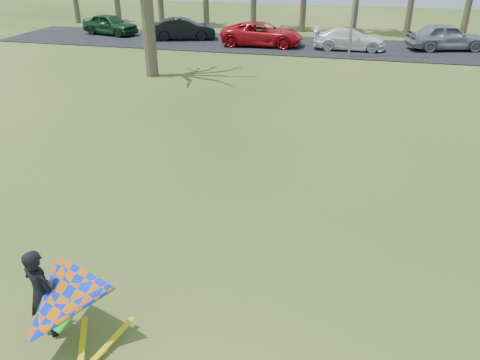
% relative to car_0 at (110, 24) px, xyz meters
% --- Properties ---
extents(ground, '(100.00, 100.00, 0.00)m').
position_rel_car_0_xyz_m(ground, '(16.09, -25.82, -0.82)').
color(ground, '#1B4B10').
rests_on(ground, ground).
extents(parking_strip, '(46.00, 7.00, 0.06)m').
position_rel_car_0_xyz_m(parking_strip, '(16.09, -0.82, -0.79)').
color(parking_strip, black).
rests_on(parking_strip, ground).
extents(car_0, '(4.74, 2.82, 1.51)m').
position_rel_car_0_xyz_m(car_0, '(0.00, 0.00, 0.00)').
color(car_0, '#173B1E').
rests_on(car_0, parking_strip).
extents(car_1, '(4.83, 2.91, 1.50)m').
position_rel_car_0_xyz_m(car_1, '(6.19, -0.66, -0.00)').
color(car_1, black).
rests_on(car_1, parking_strip).
extents(car_2, '(5.64, 2.78, 1.54)m').
position_rel_car_0_xyz_m(car_2, '(12.16, -1.51, 0.01)').
color(car_2, red).
rests_on(car_2, parking_strip).
extents(car_3, '(4.69, 2.03, 1.35)m').
position_rel_car_0_xyz_m(car_3, '(17.99, -1.54, -0.08)').
color(car_3, white).
rests_on(car_3, parking_strip).
extents(car_4, '(5.33, 3.26, 1.70)m').
position_rel_car_0_xyz_m(car_4, '(24.14, -0.08, 0.09)').
color(car_4, gray).
rests_on(car_4, parking_strip).
extents(kite_flyer, '(2.13, 2.39, 2.02)m').
position_rel_car_0_xyz_m(kite_flyer, '(14.06, -28.66, 0.03)').
color(kite_flyer, black).
rests_on(kite_flyer, ground).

